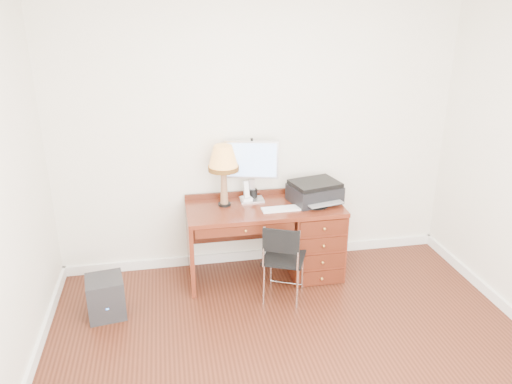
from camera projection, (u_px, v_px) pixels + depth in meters
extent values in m
plane|color=#38170C|center=(301.00, 367.00, 3.79)|extent=(4.00, 4.00, 0.00)
plane|color=white|center=(258.00, 137.00, 4.91)|extent=(4.00, 0.00, 4.00)
cube|color=white|center=(258.00, 254.00, 5.36)|extent=(4.00, 0.03, 0.10)
cube|color=maroon|center=(265.00, 208.00, 4.80)|extent=(1.50, 0.65, 0.04)
cube|color=maroon|center=(313.00, 239.00, 5.02)|extent=(0.50, 0.61, 0.71)
cube|color=maroon|center=(190.00, 249.00, 4.81)|extent=(0.04, 0.61, 0.71)
cube|color=#4D1C0F|center=(236.00, 223.00, 5.13)|extent=(0.96, 0.03, 0.39)
cube|color=#4D1C0F|center=(245.00, 230.00, 4.51)|extent=(0.91, 0.03, 0.09)
sphere|color=#BF8C3F|center=(323.00, 254.00, 4.72)|extent=(0.03, 0.03, 0.03)
cube|color=silver|center=(252.00, 199.00, 4.94)|extent=(0.26, 0.22, 0.02)
cube|color=silver|center=(251.00, 188.00, 4.95)|extent=(0.06, 0.04, 0.19)
cube|color=silver|center=(251.00, 160.00, 4.82)|extent=(0.52, 0.17, 0.38)
cube|color=#4C8CF2|center=(251.00, 160.00, 4.80)|extent=(0.47, 0.12, 0.33)
cube|color=white|center=(285.00, 209.00, 4.72)|extent=(0.44, 0.14, 0.02)
cylinder|color=black|center=(316.00, 205.00, 4.81)|extent=(0.23, 0.23, 0.01)
ellipsoid|color=white|center=(316.00, 203.00, 4.80)|extent=(0.10, 0.07, 0.04)
cube|color=black|center=(315.00, 193.00, 4.89)|extent=(0.54, 0.46, 0.17)
cube|color=black|center=(315.00, 184.00, 4.85)|extent=(0.51, 0.43, 0.04)
cylinder|color=black|center=(224.00, 204.00, 4.82)|extent=(0.12, 0.12, 0.02)
cone|color=brown|center=(224.00, 186.00, 4.75)|extent=(0.08, 0.08, 0.35)
cone|color=gold|center=(223.00, 157.00, 4.65)|extent=(0.29, 0.29, 0.22)
cylinder|color=#593814|center=(224.00, 168.00, 4.69)|extent=(0.29, 0.29, 0.04)
cube|color=white|center=(246.00, 199.00, 4.91)|extent=(0.12, 0.12, 0.04)
cube|color=white|center=(246.00, 189.00, 4.88)|extent=(0.06, 0.07, 0.16)
cylinder|color=black|center=(253.00, 194.00, 4.97)|extent=(0.08, 0.08, 0.10)
cube|color=black|center=(284.00, 258.00, 4.55)|extent=(0.48, 0.48, 0.02)
cube|color=black|center=(289.00, 241.00, 4.30)|extent=(0.31, 0.15, 0.22)
cylinder|color=silver|center=(264.00, 271.00, 4.74)|extent=(0.02, 0.02, 0.41)
cylinder|color=silver|center=(295.00, 268.00, 4.79)|extent=(0.02, 0.02, 0.41)
cylinder|color=silver|center=(271.00, 288.00, 4.46)|extent=(0.02, 0.02, 0.41)
cylinder|color=silver|center=(304.00, 284.00, 4.51)|extent=(0.02, 0.02, 0.41)
cylinder|color=silver|center=(272.00, 250.00, 4.30)|extent=(0.02, 0.02, 0.36)
cylinder|color=silver|center=(306.00, 247.00, 4.35)|extent=(0.02, 0.02, 0.36)
cube|color=black|center=(106.00, 297.00, 4.36)|extent=(0.35, 0.35, 0.36)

